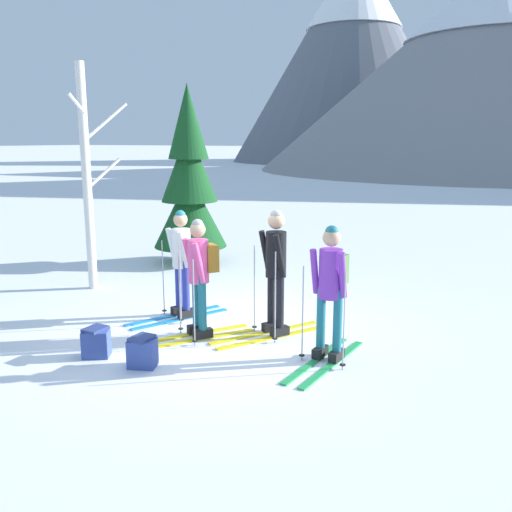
{
  "coord_description": "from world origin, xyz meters",
  "views": [
    {
      "loc": [
        3.7,
        -6.29,
        2.65
      ],
      "look_at": [
        0.27,
        0.41,
        1.05
      ],
      "focal_mm": 38.45,
      "sensor_mm": 36.0,
      "label": 1
    }
  ],
  "objects": [
    {
      "name": "ground_plane",
      "position": [
        0.0,
        0.0,
        0.0
      ],
      "size": [
        400.0,
        400.0,
        0.0
      ],
      "primitive_type": "plane",
      "color": "white"
    },
    {
      "name": "skier_in_white",
      "position": [
        -0.95,
        0.32,
        0.89
      ],
      "size": [
        0.99,
        1.58,
        1.64
      ],
      "color": "#1E84D1",
      "rests_on": "ground"
    },
    {
      "name": "skier_in_pink",
      "position": [
        -0.23,
        -0.28,
        0.91
      ],
      "size": [
        1.25,
        1.59,
        1.63
      ],
      "color": "yellow",
      "rests_on": "ground"
    },
    {
      "name": "skier_in_black",
      "position": [
        0.64,
        0.25,
        0.96
      ],
      "size": [
        1.19,
        1.63,
        1.74
      ],
      "color": "yellow",
      "rests_on": "ground"
    },
    {
      "name": "skier_in_purple",
      "position": [
        1.61,
        -0.24,
        0.94
      ],
      "size": [
        0.61,
        1.68,
        1.67
      ],
      "color": "green",
      "rests_on": "ground"
    },
    {
      "name": "pine_tree_near",
      "position": [
        -2.94,
        3.54,
        1.74
      ],
      "size": [
        1.58,
        1.58,
        3.81
      ],
      "color": "#51381E",
      "rests_on": "ground"
    },
    {
      "name": "birch_tree_tall",
      "position": [
        -3.33,
        0.96,
        2.03
      ],
      "size": [
        0.47,
        1.26,
        3.94
      ],
      "color": "silver",
      "rests_on": "ground"
    },
    {
      "name": "backpack_on_snow_front",
      "position": [
        -1.0,
        -1.47,
        0.19
      ],
      "size": [
        0.4,
        0.37,
        0.38
      ],
      "color": "#384C99",
      "rests_on": "ground"
    },
    {
      "name": "backpack_on_snow_beside",
      "position": [
        -0.29,
        -1.46,
        0.19
      ],
      "size": [
        0.38,
        0.34,
        0.38
      ],
      "color": "#384C99",
      "rests_on": "ground"
    }
  ]
}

